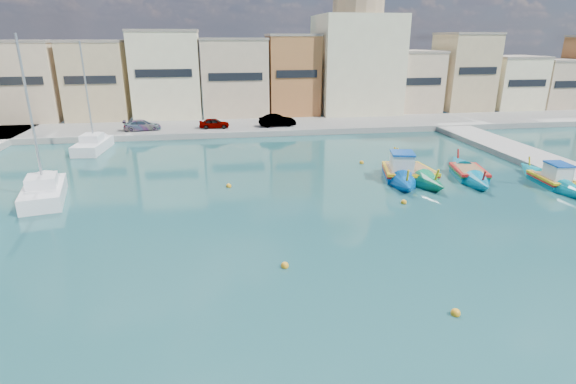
{
  "coord_description": "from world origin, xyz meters",
  "views": [
    {
      "loc": [
        -8.23,
        -18.31,
        9.89
      ],
      "look_at": [
        -4.33,
        6.0,
        1.4
      ],
      "focal_mm": 28.0,
      "sensor_mm": 36.0,
      "label": 1
    }
  ],
  "objects_px": {
    "church_block": "(356,50)",
    "yacht_midnorth": "(47,186)",
    "luzzu_green": "(415,174)",
    "yacht_north": "(99,142)",
    "luzzu_turquoise_cabin": "(552,181)",
    "luzzu_blue_cabin": "(400,173)",
    "luzzu_cyan_mid": "(469,174)"
  },
  "relations": [
    {
      "from": "church_block",
      "to": "luzzu_turquoise_cabin",
      "type": "bearing_deg",
      "value": -80.96
    },
    {
      "from": "luzzu_green",
      "to": "yacht_north",
      "type": "bearing_deg",
      "value": 150.63
    },
    {
      "from": "luzzu_cyan_mid",
      "to": "luzzu_blue_cabin",
      "type": "bearing_deg",
      "value": 172.33
    },
    {
      "from": "luzzu_blue_cabin",
      "to": "luzzu_green",
      "type": "distance_m",
      "value": 1.1
    },
    {
      "from": "church_block",
      "to": "luzzu_green",
      "type": "distance_m",
      "value": 29.73
    },
    {
      "from": "luzzu_blue_cabin",
      "to": "yacht_north",
      "type": "relative_size",
      "value": 0.88
    },
    {
      "from": "luzzu_green",
      "to": "yacht_midnorth",
      "type": "bearing_deg",
      "value": 178.21
    },
    {
      "from": "church_block",
      "to": "luzzu_cyan_mid",
      "type": "height_order",
      "value": "church_block"
    },
    {
      "from": "luzzu_turquoise_cabin",
      "to": "yacht_midnorth",
      "type": "relative_size",
      "value": 0.76
    },
    {
      "from": "luzzu_blue_cabin",
      "to": "yacht_midnorth",
      "type": "height_order",
      "value": "yacht_midnorth"
    },
    {
      "from": "luzzu_green",
      "to": "yacht_north",
      "type": "distance_m",
      "value": 29.28
    },
    {
      "from": "luzzu_cyan_mid",
      "to": "luzzu_green",
      "type": "relative_size",
      "value": 1.01
    },
    {
      "from": "luzzu_green",
      "to": "luzzu_cyan_mid",
      "type": "bearing_deg",
      "value": -6.8
    },
    {
      "from": "luzzu_blue_cabin",
      "to": "yacht_north",
      "type": "xyz_separation_m",
      "value": [
        -24.43,
        14.15,
        0.02
      ]
    },
    {
      "from": "luzzu_turquoise_cabin",
      "to": "luzzu_cyan_mid",
      "type": "height_order",
      "value": "luzzu_turquoise_cabin"
    },
    {
      "from": "luzzu_turquoise_cabin",
      "to": "church_block",
      "type": "bearing_deg",
      "value": 99.04
    },
    {
      "from": "luzzu_turquoise_cabin",
      "to": "luzzu_green",
      "type": "relative_size",
      "value": 0.96
    },
    {
      "from": "church_block",
      "to": "luzzu_green",
      "type": "xyz_separation_m",
      "value": [
        -3.9,
        -28.33,
        -8.12
      ]
    },
    {
      "from": "yacht_midnorth",
      "to": "yacht_north",
      "type": "bearing_deg",
      "value": 88.81
    },
    {
      "from": "luzzu_green",
      "to": "yacht_midnorth",
      "type": "xyz_separation_m",
      "value": [
        -25.8,
        0.81,
        0.15
      ]
    },
    {
      "from": "church_block",
      "to": "yacht_midnorth",
      "type": "height_order",
      "value": "church_block"
    },
    {
      "from": "luzzu_cyan_mid",
      "to": "yacht_north",
      "type": "relative_size",
      "value": 0.83
    },
    {
      "from": "yacht_midnorth",
      "to": "luzzu_turquoise_cabin",
      "type": "bearing_deg",
      "value": -6.38
    },
    {
      "from": "church_block",
      "to": "yacht_midnorth",
      "type": "bearing_deg",
      "value": -137.17
    },
    {
      "from": "church_block",
      "to": "yacht_midnorth",
      "type": "xyz_separation_m",
      "value": [
        -29.69,
        -27.52,
        -7.97
      ]
    },
    {
      "from": "luzzu_turquoise_cabin",
      "to": "yacht_midnorth",
      "type": "height_order",
      "value": "yacht_midnorth"
    },
    {
      "from": "luzzu_turquoise_cabin",
      "to": "yacht_north",
      "type": "bearing_deg",
      "value": 153.14
    },
    {
      "from": "luzzu_blue_cabin",
      "to": "luzzu_cyan_mid",
      "type": "relative_size",
      "value": 1.06
    },
    {
      "from": "luzzu_cyan_mid",
      "to": "yacht_midnorth",
      "type": "distance_m",
      "value": 29.87
    },
    {
      "from": "luzzu_turquoise_cabin",
      "to": "yacht_north",
      "type": "height_order",
      "value": "yacht_north"
    },
    {
      "from": "church_block",
      "to": "luzzu_turquoise_cabin",
      "type": "height_order",
      "value": "church_block"
    },
    {
      "from": "church_block",
      "to": "luzzu_green",
      "type": "bearing_deg",
      "value": -97.84
    }
  ]
}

